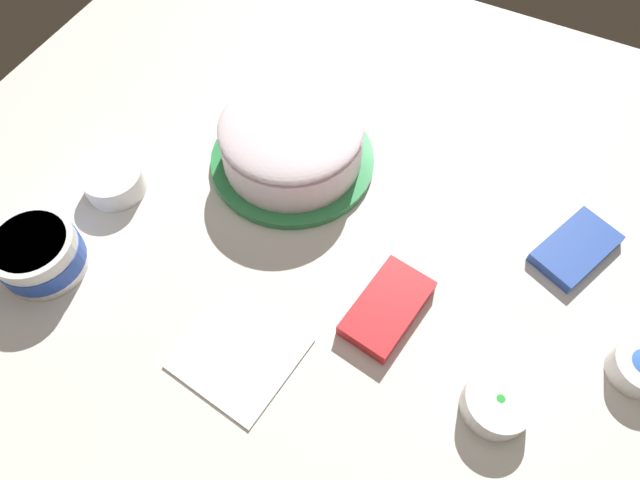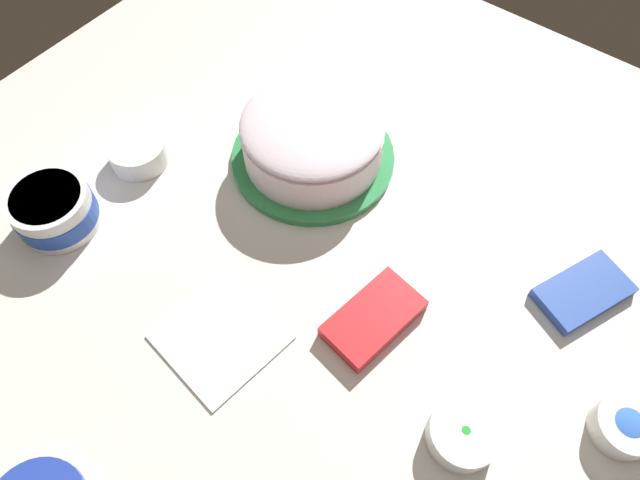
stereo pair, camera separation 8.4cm
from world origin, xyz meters
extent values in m
plane|color=silver|center=(0.00, 0.00, 0.00)|extent=(1.54, 1.54, 0.00)
cylinder|color=#339351|center=(-0.21, -0.19, 0.01)|extent=(0.27, 0.27, 0.01)
cylinder|color=#DBB77A|center=(-0.21, -0.19, 0.04)|extent=(0.21, 0.21, 0.05)
cylinder|color=white|center=(-0.21, -0.19, 0.05)|extent=(0.23, 0.23, 0.06)
ellipsoid|color=white|center=(-0.21, -0.19, 0.09)|extent=(0.23, 0.23, 0.03)
cylinder|color=white|center=(0.13, -0.42, 0.04)|extent=(0.12, 0.12, 0.07)
cylinder|color=#2347B2|center=(0.13, -0.42, 0.03)|extent=(0.12, 0.12, 0.03)
cylinder|color=white|center=(0.13, -0.42, 0.07)|extent=(0.11, 0.11, 0.01)
cylinder|color=white|center=(0.04, 0.24, 0.02)|extent=(0.09, 0.09, 0.04)
cylinder|color=green|center=(0.04, 0.24, 0.02)|extent=(0.07, 0.07, 0.01)
ellipsoid|color=green|center=(0.04, 0.24, 0.03)|extent=(0.06, 0.06, 0.02)
cylinder|color=white|center=(-0.03, -0.42, 0.02)|extent=(0.10, 0.10, 0.04)
cylinder|color=yellow|center=(-0.03, -0.42, 0.02)|extent=(0.08, 0.08, 0.01)
ellipsoid|color=yellow|center=(-0.03, -0.42, 0.03)|extent=(0.07, 0.07, 0.02)
cylinder|color=white|center=(-0.10, 0.40, 0.02)|extent=(0.08, 0.08, 0.04)
cube|color=red|center=(-0.03, 0.07, 0.01)|extent=(0.15, 0.10, 0.02)
cube|color=#2D51B2|center=(-0.25, 0.28, 0.01)|extent=(0.15, 0.12, 0.02)
cube|color=white|center=(0.12, -0.09, 0.00)|extent=(0.17, 0.17, 0.01)
camera|label=1|loc=(0.32, 0.13, 0.75)|focal=31.89mm
camera|label=2|loc=(0.28, 0.21, 0.75)|focal=31.89mm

